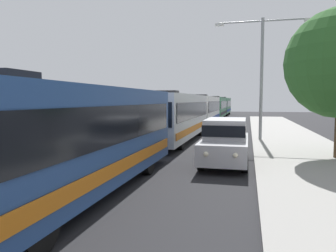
% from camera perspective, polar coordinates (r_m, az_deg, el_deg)
% --- Properties ---
extents(bus_lead, '(2.58, 10.87, 3.21)m').
position_cam_1_polar(bus_lead, '(9.33, -15.67, -1.76)').
color(bus_lead, '#284C8C').
rests_on(bus_lead, ground_plane).
extents(bus_second_in_line, '(2.58, 12.17, 3.21)m').
position_cam_1_polar(bus_second_in_line, '(21.24, 1.44, 1.91)').
color(bus_second_in_line, silver).
rests_on(bus_second_in_line, ground_plane).
extents(bus_middle, '(2.58, 11.81, 3.21)m').
position_cam_1_polar(bus_middle, '(33.75, 6.12, 2.89)').
color(bus_middle, silver).
rests_on(bus_middle, ground_plane).
extents(bus_fourth_in_line, '(2.58, 11.84, 3.21)m').
position_cam_1_polar(bus_fourth_in_line, '(46.86, 8.33, 3.35)').
color(bus_fourth_in_line, '#33724C').
rests_on(bus_fourth_in_line, ground_plane).
extents(bus_rear, '(2.58, 12.01, 3.21)m').
position_cam_1_polar(bus_rear, '(59.51, 9.54, 3.59)').
color(bus_rear, '#33724C').
rests_on(bus_rear, ground_plane).
extents(white_suv, '(1.86, 5.08, 1.90)m').
position_cam_1_polar(white_suv, '(13.88, 10.14, -2.33)').
color(white_suv, '#B7B7BC').
rests_on(white_suv, ground_plane).
extents(streetlamp_mid, '(6.00, 0.28, 7.73)m').
position_cam_1_polar(streetlamp_mid, '(21.80, 16.25, 10.33)').
color(streetlamp_mid, gray).
rests_on(streetlamp_mid, sidewalk).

